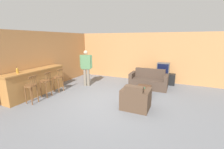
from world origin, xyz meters
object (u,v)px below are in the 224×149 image
(armchair_near, at_px, (136,99))
(bar_chair_far, at_px, (58,79))
(book_on_table, at_px, (143,88))
(coffee_table, at_px, (143,89))
(bar_chair_near, at_px, (31,88))
(bottle, at_px, (17,70))
(tv, at_px, (163,68))
(tv_unit, at_px, (162,79))
(bar_chair_mid, at_px, (46,83))
(couch_far, at_px, (149,81))
(person_by_window, at_px, (86,66))

(armchair_near, bearing_deg, bar_chair_far, 175.95)
(book_on_table, bearing_deg, coffee_table, 108.90)
(bar_chair_near, distance_m, bar_chair_far, 1.34)
(bar_chair_near, distance_m, bottle, 0.83)
(bar_chair_far, relative_size, tv, 1.73)
(bar_chair_far, distance_m, tv_unit, 5.11)
(tv, distance_m, book_on_table, 2.34)
(bar_chair_mid, height_order, couch_far, bar_chair_mid)
(couch_far, bearing_deg, armchair_near, -89.50)
(bar_chair_near, xyz_separation_m, bar_chair_far, (0.00, 1.34, 0.00))
(bar_chair_mid, distance_m, tv, 5.54)
(bar_chair_mid, relative_size, tv, 1.73)
(bar_chair_far, xyz_separation_m, couch_far, (3.51, 2.14, -0.25))
(coffee_table, bearing_deg, book_on_table, -71.10)
(bar_chair_mid, height_order, book_on_table, bar_chair_mid)
(bar_chair_mid, bearing_deg, tv_unit, 43.11)
(bar_chair_far, height_order, tv, tv)
(bar_chair_far, distance_m, coffee_table, 3.65)
(bar_chair_mid, distance_m, coffee_table, 3.88)
(coffee_table, distance_m, tv_unit, 2.22)
(bar_chair_near, height_order, couch_far, bar_chair_near)
(coffee_table, distance_m, person_by_window, 2.93)
(tv_unit, bearing_deg, bar_chair_mid, -136.89)
(tv, bearing_deg, book_on_table, -102.59)
(bar_chair_far, bearing_deg, couch_far, 31.31)
(armchair_near, distance_m, person_by_window, 3.28)
(couch_far, bearing_deg, tv, 61.24)
(armchair_near, xyz_separation_m, bottle, (-4.11, -1.11, 0.85))
(bottle, height_order, book_on_table, bottle)
(bar_chair_far, distance_m, book_on_table, 3.65)
(book_on_table, height_order, person_by_window, person_by_window)
(bar_chair_near, relative_size, book_on_table, 6.40)
(bottle, relative_size, person_by_window, 0.13)
(bottle, relative_size, book_on_table, 1.43)
(couch_far, distance_m, tv_unit, 1.10)
(bar_chair_near, xyz_separation_m, armchair_near, (3.54, 1.09, -0.25))
(tv_unit, height_order, bottle, bottle)
(armchair_near, bearing_deg, bottle, -164.83)
(bar_chair_far, bearing_deg, bar_chair_near, -90.00)
(coffee_table, bearing_deg, bottle, -150.46)
(bar_chair_far, height_order, armchair_near, bar_chair_far)
(bottle, bearing_deg, bar_chair_far, 67.08)
(bar_chair_mid, xyz_separation_m, coffee_table, (3.51, 1.63, -0.26))
(bar_chair_far, bearing_deg, tv_unit, 37.51)
(bar_chair_near, relative_size, couch_far, 0.60)
(coffee_table, relative_size, book_on_table, 5.51)
(bar_chair_mid, xyz_separation_m, book_on_table, (3.54, 1.54, -0.19))
(coffee_table, distance_m, tv, 2.27)
(book_on_table, bearing_deg, tv_unit, 77.42)
(bar_chair_far, xyz_separation_m, book_on_table, (3.54, 0.86, -0.19))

